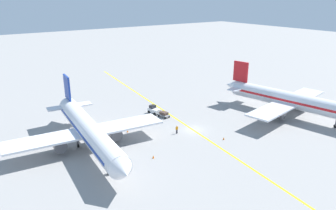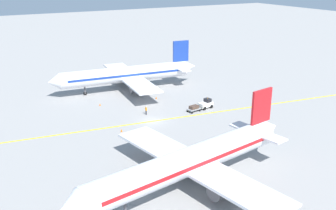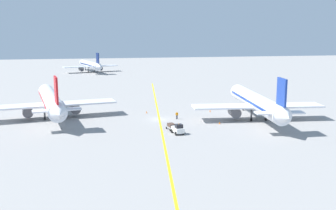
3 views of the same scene
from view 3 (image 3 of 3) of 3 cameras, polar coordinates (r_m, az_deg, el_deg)
ground_plane at (r=85.43m, az=-1.26°, el=-2.10°), size 400.00×400.00×0.00m
apron_yellow_centreline at (r=85.43m, az=-1.26°, el=-2.10°), size 15.60×119.08×0.01m
airplane_at_gate at (r=90.11m, az=-16.60°, el=0.53°), size 28.48×35.42×10.60m
airplane_adjacent_stand at (r=86.85m, az=12.76°, el=0.34°), size 28.37×35.55×10.60m
airplane_distant_taxiing at (r=187.84m, az=-11.22°, el=5.72°), size 25.52×31.45×9.54m
baggage_tug_white at (r=73.30m, az=1.45°, el=-3.53°), size 2.19×3.22×2.11m
baggage_cart_trailing at (r=76.30m, az=0.49°, el=-3.07°), size 1.84×2.81×1.24m
ground_crew_worker at (r=85.49m, az=1.29°, el=-1.47°), size 0.58×0.25×1.68m
traffic_cone_near_nose at (r=91.87m, az=-3.12°, el=-1.03°), size 0.32×0.32×0.55m
traffic_cone_mid_apron at (r=81.81m, az=7.51°, el=-2.57°), size 0.32×0.32×0.55m
traffic_cone_by_wingtip at (r=93.69m, az=6.13°, el=-0.85°), size 0.32×0.32×0.55m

